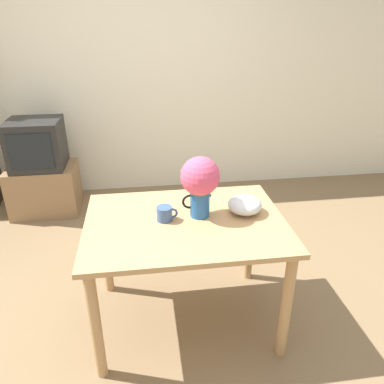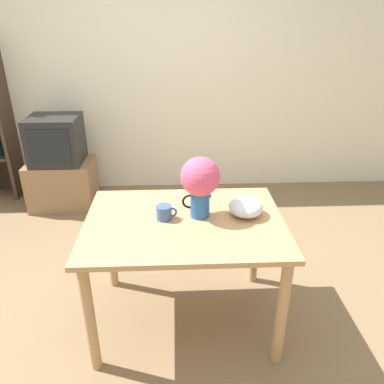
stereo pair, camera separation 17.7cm
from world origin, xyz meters
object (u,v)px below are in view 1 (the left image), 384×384
at_px(flower_vase, 200,181).
at_px(tv_set, 36,144).
at_px(coffee_mug, 165,214).
at_px(white_bowl, 245,205).

relative_size(flower_vase, tv_set, 0.76).
distance_m(coffee_mug, white_bowl, 0.47).
xyz_separation_m(coffee_mug, white_bowl, (0.47, 0.02, 0.01)).
height_order(coffee_mug, tv_set, tv_set).
bearing_deg(coffee_mug, flower_vase, 7.36).
xyz_separation_m(flower_vase, coffee_mug, (-0.20, -0.03, -0.18)).
height_order(flower_vase, white_bowl, flower_vase).
distance_m(flower_vase, coffee_mug, 0.27).
relative_size(flower_vase, white_bowl, 1.80).
height_order(coffee_mug, white_bowl, white_bowl).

